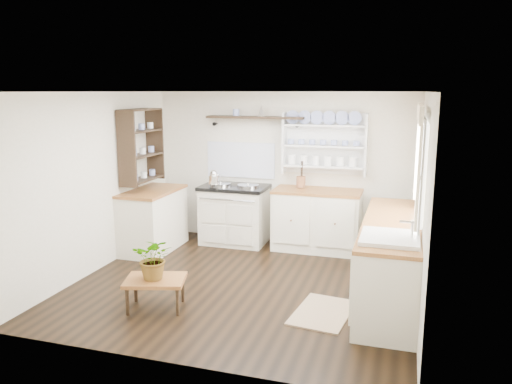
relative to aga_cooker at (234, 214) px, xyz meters
The scene contains 19 objects.
floor 1.77m from the aga_cooker, 66.87° to the right, with size 4.00×3.80×0.01m, color black.
wall_back 1.02m from the aga_cooker, 26.23° to the left, with size 4.00×0.02×2.30m, color beige.
wall_right 3.17m from the aga_cooker, 30.45° to the right, with size 0.02×3.80×2.30m, color beige.
wall_left 2.17m from the aga_cooker, 130.26° to the right, with size 0.02×3.80×2.30m, color beige.
ceiling 2.51m from the aga_cooker, 66.87° to the right, with size 4.00×3.80×0.01m, color white.
window 3.18m from the aga_cooker, 28.46° to the right, with size 0.08×1.55×1.22m.
aga_cooker is the anchor object (origin of this frame).
back_cabinets 1.27m from the aga_cooker, ahead, with size 1.27×0.63×0.90m.
right_cabinets 2.79m from the aga_cooker, 31.80° to the right, with size 0.62×2.43×0.90m.
belfast_sink 3.27m from the aga_cooker, 43.11° to the right, with size 0.55×0.60×0.45m.
left_cabinets 1.23m from the aga_cooker, 146.96° to the right, with size 0.62×1.13×0.90m.
plate_rack 1.74m from the aga_cooker, 12.54° to the left, with size 1.20×0.22×0.90m.
high_shelf 1.49m from the aga_cooker, 37.49° to the left, with size 1.50×0.29×0.16m.
left_shelving 1.74m from the aga_cooker, 150.20° to the right, with size 0.28×0.80×1.05m, color black.
kettle 0.65m from the aga_cooker, 156.86° to the right, with size 0.17×0.17×0.21m, color silver, non-canonical shape.
utensil_crock 1.14m from the aga_cooker, ahead, with size 0.14×0.14×0.16m, color brown.
center_table 2.51m from the aga_cooker, 90.46° to the right, with size 0.73×0.60×0.34m.
potted_plant 2.51m from the aga_cooker, 90.46° to the right, with size 0.42×0.36×0.46m, color #3F7233.
floor_rug 2.76m from the aga_cooker, 50.60° to the right, with size 0.55×0.85×0.02m, color #84644C.
Camera 1 is at (1.81, -5.45, 2.31)m, focal length 35.00 mm.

